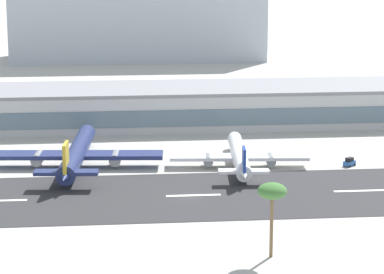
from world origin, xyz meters
TOP-DOWN VIEW (x-y plane):
  - ground_plane at (0.00, 0.00)m, footprint 1400.00×1400.00m
  - runway_strip at (0.00, 0.98)m, footprint 800.00×37.03m
  - runway_centreline_dash_4 at (1.09, 0.98)m, footprint 12.00×1.20m
  - runway_centreline_dash_5 at (38.50, 0.98)m, footprint 12.00×1.20m
  - terminal_building at (-4.85, 75.85)m, footprint 170.59×27.82m
  - distant_hotel_block at (-2.64, 224.31)m, footprint 113.32×39.70m
  - airliner_gold_tail_gate_0 at (-25.05, 27.28)m, footprint 42.61×50.91m
  - airliner_navy_tail_gate_1 at (14.61, 23.75)m, footprint 34.42×41.73m
  - service_baggage_tug_0 at (41.87, 22.71)m, footprint 3.50×3.24m
  - palm_tree_1 at (11.06, -38.29)m, footprint 5.17×5.17m

SIDE VIEW (x-z plane):
  - ground_plane at x=0.00m, z-range 0.00..0.00m
  - runway_strip at x=0.00m, z-range 0.00..0.08m
  - runway_centreline_dash_4 at x=1.09m, z-range 0.08..0.09m
  - runway_centreline_dash_5 at x=38.50m, z-range 0.08..0.09m
  - service_baggage_tug_0 at x=41.87m, z-range -0.05..2.15m
  - airliner_navy_tail_gate_1 at x=14.61m, z-range -1.58..7.13m
  - airliner_gold_tail_gate_0 at x=-25.05m, z-range -1.93..8.70m
  - terminal_building at x=-4.85m, z-range 0.00..11.58m
  - palm_tree_1 at x=11.06m, z-range 5.03..18.61m
  - distant_hotel_block at x=-2.64m, z-range 0.00..45.62m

